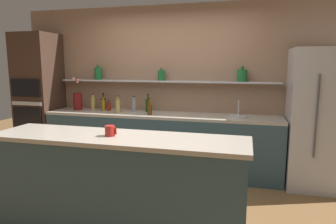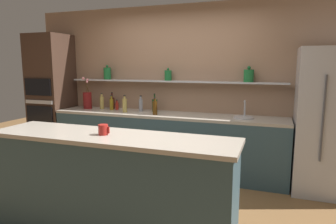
{
  "view_description": "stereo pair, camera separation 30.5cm",
  "coord_description": "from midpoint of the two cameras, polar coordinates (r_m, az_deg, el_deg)",
  "views": [
    {
      "loc": [
        1.14,
        -3.14,
        1.67
      ],
      "look_at": [
        0.24,
        0.29,
        1.11
      ],
      "focal_mm": 32.0,
      "sensor_mm": 36.0,
      "label": 1
    },
    {
      "loc": [
        1.43,
        -3.05,
        1.67
      ],
      "look_at": [
        0.24,
        0.29,
        1.11
      ],
      "focal_mm": 32.0,
      "sensor_mm": 36.0,
      "label": 2
    }
  ],
  "objects": [
    {
      "name": "sink_fixture",
      "position": [
        4.41,
        11.32,
        -0.64
      ],
      "size": [
        0.28,
        0.28,
        0.25
      ],
      "color": "#B7B7BC",
      "rests_on": "back_counter_unit"
    },
    {
      "name": "bottle_wine_7",
      "position": [
        5.19,
        -13.83,
        1.57
      ],
      "size": [
        0.08,
        0.08,
        0.28
      ],
      "color": "#380C0C",
      "rests_on": "back_counter_unit"
    },
    {
      "name": "flower_vase",
      "position": [
        5.27,
        -18.43,
        2.11
      ],
      "size": [
        0.14,
        0.15,
        0.55
      ],
      "color": "maroon",
      "rests_on": "back_counter_unit"
    },
    {
      "name": "island_counter",
      "position": [
        2.99,
        -12.45,
        -13.99
      ],
      "size": [
        2.42,
        0.61,
        1.02
      ],
      "color": "#334C56",
      "rests_on": "ground_plane"
    },
    {
      "name": "bottle_spirit_3",
      "position": [
        4.84,
        -8.31,
        1.3
      ],
      "size": [
        0.06,
        0.06,
        0.26
      ],
      "color": "gray",
      "rests_on": "back_counter_unit"
    },
    {
      "name": "bottle_spirit_1",
      "position": [
        4.51,
        -5.46,
        0.79
      ],
      "size": [
        0.07,
        0.07,
        0.26
      ],
      "color": "#4C2D0C",
      "rests_on": "back_counter_unit"
    },
    {
      "name": "bottle_spirit_5",
      "position": [
        5.21,
        -15.76,
        1.65
      ],
      "size": [
        0.07,
        0.07,
        0.27
      ],
      "color": "tan",
      "rests_on": "back_counter_unit"
    },
    {
      "name": "back_counter_unit",
      "position": [
        4.72,
        -3.36,
        -5.87
      ],
      "size": [
        3.64,
        0.62,
        0.92
      ],
      "color": "#334C56",
      "rests_on": "ground_plane"
    },
    {
      "name": "back_wall_unit",
      "position": [
        4.88,
        -0.66,
        4.7
      ],
      "size": [
        5.2,
        0.28,
        2.6
      ],
      "color": "#937056",
      "rests_on": "ground_plane"
    },
    {
      "name": "bottle_oil_2",
      "position": [
        5.06,
        -13.91,
        1.35
      ],
      "size": [
        0.06,
        0.06,
        0.25
      ],
      "color": "olive",
      "rests_on": "back_counter_unit"
    },
    {
      "name": "ground_plane",
      "position": [
        3.74,
        -7.41,
        -17.58
      ],
      "size": [
        12.0,
        12.0,
        0.0
      ],
      "primitive_type": "plane",
      "color": "brown"
    },
    {
      "name": "coffee_mug",
      "position": [
        2.84,
        -14.06,
        -3.52
      ],
      "size": [
        0.11,
        0.09,
        0.1
      ],
      "color": "maroon",
      "rests_on": "island_counter"
    },
    {
      "name": "bottle_spirit_6",
      "position": [
        4.77,
        -11.33,
        1.18
      ],
      "size": [
        0.07,
        0.07,
        0.27
      ],
      "color": "tan",
      "rests_on": "back_counter_unit"
    },
    {
      "name": "oven_tower",
      "position": [
        5.64,
        -24.72,
        2.31
      ],
      "size": [
        0.63,
        0.64,
        2.18
      ],
      "color": "#3D281E",
      "rests_on": "ground_plane"
    },
    {
      "name": "refrigerator",
      "position": [
        4.44,
        25.74,
        -1.32
      ],
      "size": [
        0.89,
        0.73,
        1.89
      ],
      "color": "#B7B7BC",
      "rests_on": "ground_plane"
    },
    {
      "name": "bottle_sauce_0",
      "position": [
        5.04,
        -12.89,
        1.04
      ],
      "size": [
        0.06,
        0.06,
        0.17
      ],
      "color": "maroon",
      "rests_on": "back_counter_unit"
    },
    {
      "name": "bottle_wine_4",
      "position": [
        4.81,
        -5.64,
        1.27
      ],
      "size": [
        0.08,
        0.08,
        0.29
      ],
      "color": "#193814",
      "rests_on": "back_counter_unit"
    }
  ]
}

